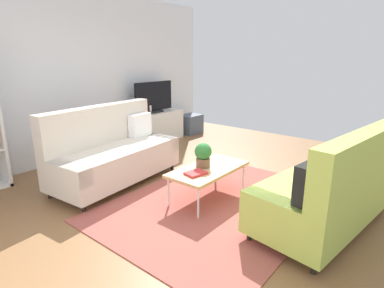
% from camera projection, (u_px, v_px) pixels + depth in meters
% --- Properties ---
extents(ground_plane, '(7.68, 7.68, 0.00)m').
position_uv_depth(ground_plane, '(202.00, 196.00, 4.11)').
color(ground_plane, brown).
extents(wall_far, '(6.40, 0.12, 2.90)m').
position_uv_depth(wall_far, '(75.00, 76.00, 5.42)').
color(wall_far, silver).
rests_on(wall_far, ground_plane).
extents(area_rug, '(2.90, 2.20, 0.01)m').
position_uv_depth(area_rug, '(218.00, 203.00, 3.90)').
color(area_rug, '#9E4C42').
rests_on(area_rug, ground_plane).
extents(couch_beige, '(1.97, 1.02, 1.10)m').
position_uv_depth(couch_beige, '(113.00, 152.00, 4.51)').
color(couch_beige, beige).
rests_on(couch_beige, ground_plane).
extents(couch_green, '(2.00, 1.09, 1.10)m').
position_uv_depth(couch_green, '(332.00, 188.00, 3.29)').
color(couch_green, '#A3BC4C').
rests_on(couch_green, ground_plane).
extents(coffee_table, '(1.10, 0.56, 0.42)m').
position_uv_depth(coffee_table, '(208.00, 170.00, 3.96)').
color(coffee_table, tan).
rests_on(coffee_table, ground_plane).
extents(tv_console, '(1.40, 0.44, 0.64)m').
position_uv_depth(tv_console, '(154.00, 127.00, 6.66)').
color(tv_console, silver).
rests_on(tv_console, ground_plane).
extents(tv, '(1.00, 0.20, 0.64)m').
position_uv_depth(tv, '(154.00, 98.00, 6.47)').
color(tv, black).
rests_on(tv, tv_console).
extents(storage_trunk, '(0.52, 0.40, 0.44)m').
position_uv_depth(storage_trunk, '(190.00, 124.00, 7.45)').
color(storage_trunk, '#4C5666').
rests_on(storage_trunk, ground_plane).
extents(potted_plant, '(0.22, 0.22, 0.31)m').
position_uv_depth(potted_plant, '(203.00, 154.00, 3.94)').
color(potted_plant, brown).
rests_on(potted_plant, coffee_table).
extents(table_book_0, '(0.27, 0.23, 0.03)m').
position_uv_depth(table_book_0, '(196.00, 173.00, 3.73)').
color(table_book_0, red).
rests_on(table_book_0, coffee_table).
extents(vase_0, '(0.12, 0.12, 0.12)m').
position_uv_depth(vase_0, '(131.00, 113.00, 6.15)').
color(vase_0, '#33B29E').
rests_on(vase_0, tv_console).
extents(vase_1, '(0.10, 0.10, 0.17)m').
position_uv_depth(vase_1, '(137.00, 111.00, 6.28)').
color(vase_1, '#4C72B2').
rests_on(vase_1, tv_console).
extents(bottle_0, '(0.05, 0.05, 0.23)m').
position_uv_depth(bottle_0, '(147.00, 109.00, 6.34)').
color(bottle_0, red).
rests_on(bottle_0, tv_console).
extents(bottle_1, '(0.05, 0.05, 0.17)m').
position_uv_depth(bottle_1, '(150.00, 109.00, 6.43)').
color(bottle_1, silver).
rests_on(bottle_1, tv_console).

